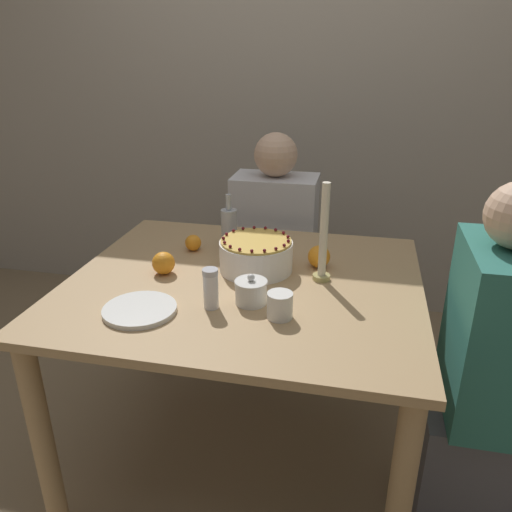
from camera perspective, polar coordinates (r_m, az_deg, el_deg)
The scene contains 15 objects.
ground_plane at distance 2.21m, azimuth -1.19°, elevation -21.28°, with size 12.00×12.00×0.00m, color #8C7556.
wall_behind at distance 2.97m, azimuth 5.20°, elevation 18.29°, with size 8.00×0.05×2.60m.
dining_table at distance 1.81m, azimuth -1.36°, elevation -6.20°, with size 1.22×1.06×0.78m.
cake at distance 1.81m, azimuth 0.00°, elevation 0.11°, with size 0.27×0.27×0.13m.
sugar_bowl at distance 1.58m, azimuth -0.58°, elevation -4.09°, with size 0.10×0.10×0.10m.
sugar_shaker at distance 1.55m, azimuth -5.19°, elevation -3.71°, with size 0.05×0.05×0.13m.
plate_stack at distance 1.59m, azimuth -13.15°, elevation -5.99°, with size 0.23×0.23×0.02m.
candle at distance 1.71m, azimuth 7.71°, elevation 1.78°, with size 0.06×0.06×0.35m.
bottle at distance 1.99m, azimuth -3.09°, elevation 3.18°, with size 0.06×0.06×0.23m.
cup at distance 1.50m, azimuth 2.74°, elevation -5.65°, with size 0.08×0.08×0.08m.
orange_fruit_0 at distance 1.85m, azimuth 7.21°, elevation -0.06°, with size 0.08×0.08×0.08m.
orange_fruit_1 at distance 1.81m, azimuth -10.53°, elevation -0.80°, with size 0.08×0.08×0.08m.
orange_fruit_2 at distance 2.01m, azimuth -7.20°, elevation 1.52°, with size 0.06×0.06×0.06m.
person_man_blue_shirt at distance 2.52m, azimuth 2.08°, elevation -1.15°, with size 0.40×0.34×1.17m.
person_woman_floral at distance 1.81m, azimuth 24.48°, elevation -13.65°, with size 0.34×0.40×1.20m.
Camera 1 is at (0.38, -1.53, 1.54)m, focal length 35.00 mm.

